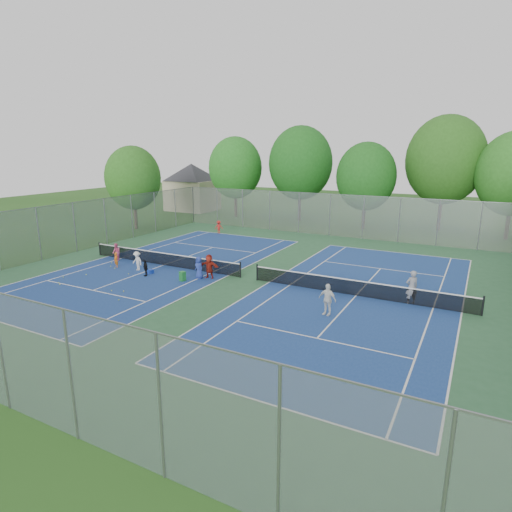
% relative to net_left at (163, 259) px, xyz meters
% --- Properties ---
extents(ground, '(120.00, 120.00, 0.00)m').
position_rel_net_left_xyz_m(ground, '(7.00, 0.00, -0.46)').
color(ground, '#255119').
rests_on(ground, ground).
extents(court_pad, '(32.00, 32.00, 0.01)m').
position_rel_net_left_xyz_m(court_pad, '(7.00, 0.00, -0.45)').
color(court_pad, '#2C5D38').
rests_on(court_pad, ground).
extents(court_left, '(10.97, 23.77, 0.01)m').
position_rel_net_left_xyz_m(court_left, '(0.00, 0.00, -0.44)').
color(court_left, navy).
rests_on(court_left, court_pad).
extents(court_right, '(10.97, 23.77, 0.01)m').
position_rel_net_left_xyz_m(court_right, '(14.00, 0.00, -0.44)').
color(court_right, navy).
rests_on(court_right, court_pad).
extents(net_left, '(12.87, 0.10, 0.91)m').
position_rel_net_left_xyz_m(net_left, '(0.00, 0.00, 0.00)').
color(net_left, black).
rests_on(net_left, ground).
extents(net_right, '(12.87, 0.10, 0.91)m').
position_rel_net_left_xyz_m(net_right, '(14.00, 0.00, 0.00)').
color(net_right, black).
rests_on(net_right, ground).
extents(fence_north, '(32.00, 0.10, 4.00)m').
position_rel_net_left_xyz_m(fence_north, '(7.00, 16.00, 1.54)').
color(fence_north, gray).
rests_on(fence_north, ground).
extents(fence_south, '(32.00, 0.10, 4.00)m').
position_rel_net_left_xyz_m(fence_south, '(7.00, -16.00, 1.54)').
color(fence_south, gray).
rests_on(fence_south, ground).
extents(fence_west, '(0.10, 32.00, 4.00)m').
position_rel_net_left_xyz_m(fence_west, '(-9.00, 0.00, 1.54)').
color(fence_west, gray).
rests_on(fence_west, ground).
extents(house, '(11.03, 11.03, 7.30)m').
position_rel_net_left_xyz_m(house, '(-15.00, 24.00, 3.76)').
color(house, '#B7A88C').
rests_on(house, ground).
extents(tree_nw, '(6.40, 6.40, 9.58)m').
position_rel_net_left_xyz_m(tree_nw, '(-7.00, 22.00, 5.44)').
color(tree_nw, '#443326').
rests_on(tree_nw, ground).
extents(tree_nl, '(7.20, 7.20, 10.69)m').
position_rel_net_left_xyz_m(tree_nl, '(1.00, 23.00, 6.09)').
color(tree_nl, '#443326').
rests_on(tree_nl, ground).
extents(tree_nc, '(6.00, 6.00, 8.85)m').
position_rel_net_left_xyz_m(tree_nc, '(9.00, 21.00, 4.94)').
color(tree_nc, '#443326').
rests_on(tree_nc, ground).
extents(tree_nr, '(7.60, 7.60, 11.42)m').
position_rel_net_left_xyz_m(tree_nr, '(16.00, 24.00, 6.59)').
color(tree_nr, '#443326').
rests_on(tree_nr, ground).
extents(tree_side_w, '(5.60, 5.60, 8.47)m').
position_rel_net_left_xyz_m(tree_side_w, '(-12.00, 10.00, 4.79)').
color(tree_side_w, '#443326').
rests_on(tree_side_w, ground).
extents(ball_crate, '(0.33, 0.33, 0.28)m').
position_rel_net_left_xyz_m(ball_crate, '(0.58, -2.04, -0.32)').
color(ball_crate, '#193DBC').
rests_on(ball_crate, ground).
extents(ball_hopper, '(0.37, 0.37, 0.63)m').
position_rel_net_left_xyz_m(ball_hopper, '(3.53, -2.38, -0.14)').
color(ball_hopper, '#258A34').
rests_on(ball_hopper, ground).
extents(student_a, '(0.44, 0.34, 1.08)m').
position_rel_net_left_xyz_m(student_a, '(-2.60, -1.98, 0.09)').
color(student_a, orange).
rests_on(student_a, ground).
extents(student_b, '(0.78, 0.71, 1.31)m').
position_rel_net_left_xyz_m(student_b, '(-3.97, -0.60, 0.20)').
color(student_b, '#E45884').
rests_on(student_b, ground).
extents(student_c, '(0.93, 0.63, 1.34)m').
position_rel_net_left_xyz_m(student_c, '(-0.72, -1.87, 0.21)').
color(student_c, white).
rests_on(student_c, ground).
extents(student_d, '(0.69, 0.51, 1.10)m').
position_rel_net_left_xyz_m(student_d, '(0.71, -2.64, 0.09)').
color(student_d, black).
rests_on(student_d, ground).
extents(student_e, '(0.83, 0.69, 1.45)m').
position_rel_net_left_xyz_m(student_e, '(4.11, -1.39, 0.27)').
color(student_e, '#2A409C').
rests_on(student_e, ground).
extents(student_f, '(1.51, 0.60, 1.59)m').
position_rel_net_left_xyz_m(student_f, '(4.69, -1.08, 0.34)').
color(student_f, maroon).
rests_on(student_f, ground).
extents(child_far_baseline, '(0.93, 0.73, 1.27)m').
position_rel_net_left_xyz_m(child_far_baseline, '(-2.98, 11.93, 0.18)').
color(child_far_baseline, red).
rests_on(child_far_baseline, ground).
extents(instructor, '(0.81, 0.77, 1.87)m').
position_rel_net_left_xyz_m(instructor, '(16.93, 0.15, 0.48)').
color(instructor, gray).
rests_on(instructor, ground).
extents(teen_court_b, '(1.02, 0.58, 1.65)m').
position_rel_net_left_xyz_m(teen_court_b, '(13.46, -3.51, 0.37)').
color(teen_court_b, white).
rests_on(teen_court_b, ground).
extents(tennis_ball_0, '(0.07, 0.07, 0.07)m').
position_rel_net_left_xyz_m(tennis_ball_0, '(-3.66, -1.41, -0.42)').
color(tennis_ball_0, gold).
rests_on(tennis_ball_0, ground).
extents(tennis_ball_1, '(0.07, 0.07, 0.07)m').
position_rel_net_left_xyz_m(tennis_ball_1, '(-3.77, -5.48, -0.42)').
color(tennis_ball_1, '#A5C92E').
rests_on(tennis_ball_1, ground).
extents(tennis_ball_2, '(0.07, 0.07, 0.07)m').
position_rel_net_left_xyz_m(tennis_ball_2, '(2.63, -6.94, -0.42)').
color(tennis_ball_2, '#B2CF30').
rests_on(tennis_ball_2, ground).
extents(tennis_ball_3, '(0.07, 0.07, 0.07)m').
position_rel_net_left_xyz_m(tennis_ball_3, '(1.78, -5.73, -0.42)').
color(tennis_ball_3, yellow).
rests_on(tennis_ball_3, ground).
extents(tennis_ball_4, '(0.07, 0.07, 0.07)m').
position_rel_net_left_xyz_m(tennis_ball_4, '(-3.05, -2.11, -0.42)').
color(tennis_ball_4, '#E4EE37').
rests_on(tennis_ball_4, ground).
extents(tennis_ball_5, '(0.07, 0.07, 0.07)m').
position_rel_net_left_xyz_m(tennis_ball_5, '(-2.40, -2.35, -0.42)').
color(tennis_ball_5, '#D8F037').
rests_on(tennis_ball_5, ground).
extents(tennis_ball_6, '(0.07, 0.07, 0.07)m').
position_rel_net_left_xyz_m(tennis_ball_6, '(-2.99, -6.42, -0.42)').
color(tennis_ball_6, '#B7D030').
rests_on(tennis_ball_6, ground).
extents(tennis_ball_7, '(0.07, 0.07, 0.07)m').
position_rel_net_left_xyz_m(tennis_ball_7, '(-2.89, -4.38, -0.42)').
color(tennis_ball_7, '#BEE635').
rests_on(tennis_ball_7, ground).
extents(tennis_ball_8, '(0.07, 0.07, 0.07)m').
position_rel_net_left_xyz_m(tennis_ball_8, '(-2.62, -6.62, -0.42)').
color(tennis_ball_8, yellow).
rests_on(tennis_ball_8, ground).
extents(tennis_ball_9, '(0.07, 0.07, 0.07)m').
position_rel_net_left_xyz_m(tennis_ball_9, '(-0.55, -2.92, -0.42)').
color(tennis_ball_9, gold).
rests_on(tennis_ball_9, ground).
extents(tennis_ball_10, '(0.07, 0.07, 0.07)m').
position_rel_net_left_xyz_m(tennis_ball_10, '(1.08, -5.98, -0.42)').
color(tennis_ball_10, yellow).
rests_on(tennis_ball_10, ground).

